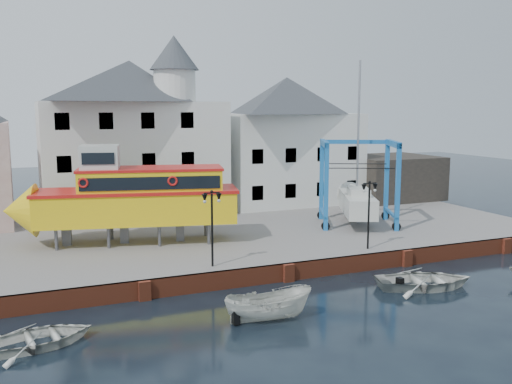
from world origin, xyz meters
name	(u,v)px	position (x,y,z in m)	size (l,w,h in m)	color
ground	(288,281)	(0.00, 0.00, 0.00)	(140.00, 140.00, 0.00)	black
hardstanding	(222,233)	(0.00, 11.00, 0.50)	(44.00, 22.00, 1.00)	slate
quay_wall	(287,272)	(0.00, 0.10, 0.50)	(44.00, 0.47, 1.00)	maroon
building_white_main	(133,135)	(-4.87, 18.39, 7.34)	(14.00, 8.30, 14.00)	silver
building_white_right	(286,140)	(9.00, 19.00, 6.60)	(12.00, 8.00, 11.20)	silver
shed_dark	(390,177)	(19.00, 17.00, 3.00)	(8.00, 7.00, 4.00)	black
lamp_post_left	(212,209)	(-4.00, 1.20, 4.17)	(1.12, 0.32, 4.20)	black
lamp_post_right	(369,198)	(6.00, 1.20, 4.17)	(1.12, 0.32, 4.20)	black
tour_boat	(124,197)	(-7.46, 8.44, 3.95)	(14.78, 6.55, 6.26)	#59595E
travel_lift	(356,196)	(9.61, 8.25, 3.00)	(6.84, 8.00, 11.91)	#1D60A1
motorboat_a	(269,320)	(-3.35, -4.88, 0.00)	(1.55, 4.12, 1.59)	beige
motorboat_b	(424,288)	(6.25, -3.85, 0.00)	(3.68, 5.15, 1.07)	beige
motorboat_d	(38,346)	(-13.16, -3.90, 0.00)	(3.15, 4.41, 0.91)	beige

